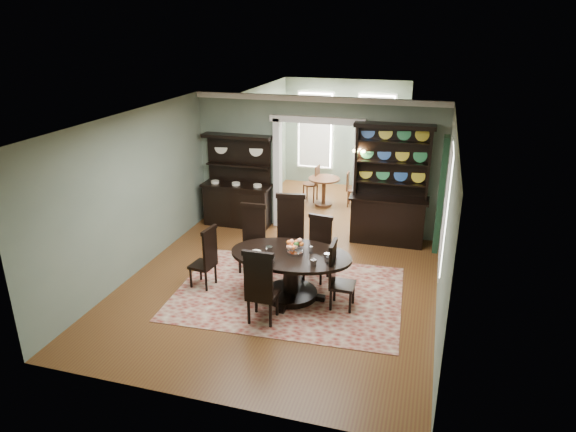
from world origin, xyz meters
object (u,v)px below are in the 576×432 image
object	(u,v)px
welsh_dresser	(389,201)
parlor_table	(324,188)
sideboard	(238,194)
dining_table	(291,267)

from	to	relation	value
welsh_dresser	parlor_table	xyz separation A→B (m)	(-1.81, 1.85, -0.44)
sideboard	welsh_dresser	size ratio (longest dim) A/B	0.83
sideboard	welsh_dresser	xyz separation A→B (m)	(3.44, -0.03, 0.19)
parlor_table	dining_table	bearing A→B (deg)	-84.28
dining_table	sideboard	bearing A→B (deg)	125.50
sideboard	parlor_table	bearing A→B (deg)	47.60
dining_table	parlor_table	bearing A→B (deg)	95.48
dining_table	sideboard	distance (m)	3.61
dining_table	welsh_dresser	xyz separation A→B (m)	(1.34, 2.90, 0.35)
dining_table	welsh_dresser	size ratio (longest dim) A/B	0.82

